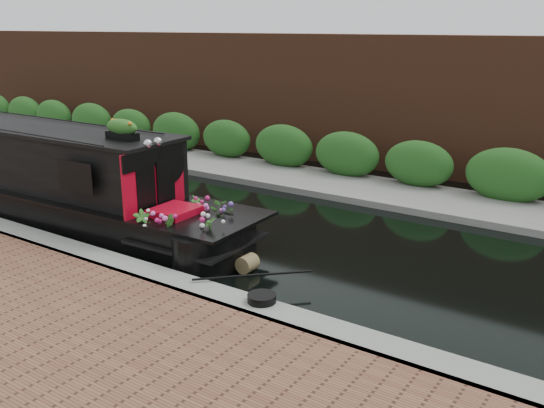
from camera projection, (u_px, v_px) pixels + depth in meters
The scene contains 8 objects.
ground at pixel (239, 228), 13.29m from camera, with size 80.00×80.00×0.00m, color black.
near_bank_coping at pixel (125, 277), 10.68m from camera, with size 40.00×0.60×0.50m, color gray.
far_bank_path at pixel (332, 187), 16.60m from camera, with size 40.00×2.40×0.34m, color gray.
far_hedge at pixel (348, 180), 17.31m from camera, with size 40.00×1.10×2.80m, color #22541C.
far_brick_wall at pixel (379, 167), 18.97m from camera, with size 40.00×1.00×8.00m, color #57301D.
narrowboat at pixel (34, 181), 14.05m from camera, with size 11.58×2.51×2.72m.
rope_fender at pixel (247, 263), 10.87m from camera, with size 0.32×0.32×0.33m, color brown.
coiled_mooring_rope at pixel (262, 298), 9.14m from camera, with size 0.44×0.44×0.12m, color black.
Camera 1 is at (7.74, -9.96, 4.28)m, focal length 40.00 mm.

